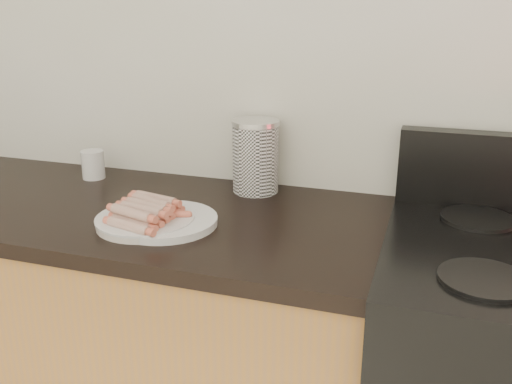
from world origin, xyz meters
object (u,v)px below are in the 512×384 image
(side_plate, at_px, (166,221))
(canister, at_px, (256,156))
(mug, at_px, (93,165))
(main_plate, at_px, (145,222))

(side_plate, bearing_deg, canister, 67.34)
(side_plate, bearing_deg, mug, 144.25)
(canister, height_order, mug, canister)
(main_plate, height_order, canister, canister)
(main_plate, relative_size, mug, 2.77)
(canister, bearing_deg, mug, -175.93)
(side_plate, height_order, canister, canister)
(main_plate, height_order, side_plate, side_plate)
(main_plate, bearing_deg, side_plate, 19.54)
(side_plate, xyz_separation_m, mug, (-0.39, 0.28, 0.03))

